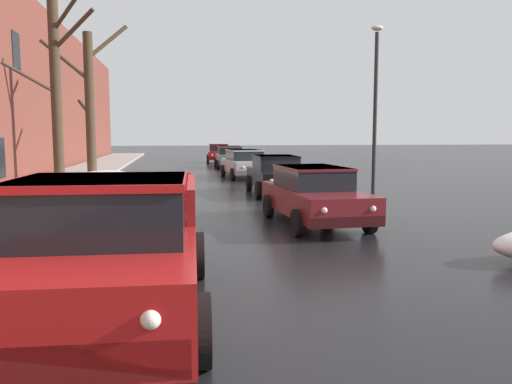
% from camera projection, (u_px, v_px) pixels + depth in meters
% --- Properties ---
extents(left_sidewalk_slab, '(3.28, 80.00, 0.14)m').
position_uv_depth(left_sidewalk_slab, '(16.00, 202.00, 16.35)').
color(left_sidewalk_slab, gray).
rests_on(left_sidewalk_slab, ground).
extents(snow_bank_near_corner_left, '(2.75, 1.43, 0.66)m').
position_uv_depth(snow_bank_near_corner_left, '(107.00, 178.00, 22.06)').
color(snow_bank_near_corner_left, white).
rests_on(snow_bank_near_corner_left, ground).
extents(snow_bank_mid_block_left, '(3.03, 1.31, 0.63)m').
position_uv_depth(snow_bank_mid_block_left, '(54.00, 198.00, 15.91)').
color(snow_bank_mid_block_left, white).
rests_on(snow_bank_mid_block_left, ground).
extents(bare_tree_mid_block, '(2.80, 1.45, 6.83)m').
position_uv_depth(bare_tree_mid_block, '(57.00, 94.00, 15.75)').
color(bare_tree_mid_block, '#423323').
rests_on(bare_tree_mid_block, ground).
extents(bare_tree_far_down_block, '(3.45, 2.19, 6.97)m').
position_uv_depth(bare_tree_far_down_block, '(89.00, 103.00, 22.03)').
color(bare_tree_far_down_block, '#423323').
rests_on(bare_tree_far_down_block, ground).
extents(pickup_truck_red_approaching_near_lane, '(2.35, 5.22, 1.76)m').
position_uv_depth(pickup_truck_red_approaching_near_lane, '(113.00, 247.00, 6.10)').
color(pickup_truck_red_approaching_near_lane, red).
rests_on(pickup_truck_red_approaching_near_lane, ground).
extents(sedan_maroon_parked_kerbside_close, '(2.05, 4.47, 1.42)m').
position_uv_depth(sedan_maroon_parked_kerbside_close, '(314.00, 194.00, 12.65)').
color(sedan_maroon_parked_kerbside_close, maroon).
rests_on(sedan_maroon_parked_kerbside_close, ground).
extents(sedan_black_parked_kerbside_mid, '(1.91, 4.18, 1.42)m').
position_uv_depth(sedan_black_parked_kerbside_mid, '(276.00, 174.00, 19.07)').
color(sedan_black_parked_kerbside_mid, black).
rests_on(sedan_black_parked_kerbside_mid, ground).
extents(sedan_silver_parked_far_down_block, '(2.23, 4.47, 1.42)m').
position_uv_depth(sedan_silver_parked_far_down_block, '(245.00, 163.00, 26.01)').
color(sedan_silver_parked_far_down_block, '#B7B7BC').
rests_on(sedan_silver_parked_far_down_block, ground).
extents(sedan_grey_queued_behind_truck, '(1.96, 4.14, 1.42)m').
position_uv_depth(sedan_grey_queued_behind_truck, '(230.00, 157.00, 33.48)').
color(sedan_grey_queued_behind_truck, slate).
rests_on(sedan_grey_queued_behind_truck, ground).
extents(sedan_red_at_far_intersection, '(2.03, 4.06, 1.42)m').
position_uv_depth(sedan_red_at_far_intersection, '(219.00, 153.00, 39.69)').
color(sedan_red_at_far_intersection, red).
rests_on(sedan_red_at_far_intersection, ground).
extents(street_lamp_post, '(0.44, 0.24, 6.04)m').
position_uv_depth(street_lamp_post, '(375.00, 101.00, 18.44)').
color(street_lamp_post, '#28282D').
rests_on(street_lamp_post, ground).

